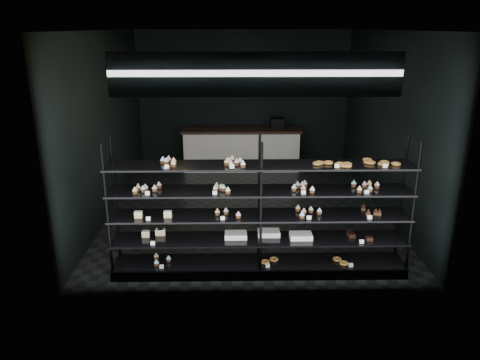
# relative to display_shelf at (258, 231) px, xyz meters

# --- Properties ---
(room) EXTENTS (5.01, 6.01, 3.20)m
(room) POSITION_rel_display_shelf_xyz_m (-0.07, 2.45, 0.97)
(room) COLOR black
(room) RESTS_ON ground
(display_shelf) EXTENTS (4.00, 0.50, 1.91)m
(display_shelf) POSITION_rel_display_shelf_xyz_m (0.00, 0.00, 0.00)
(display_shelf) COLOR black
(display_shelf) RESTS_ON room
(signage) EXTENTS (3.30, 0.05, 0.50)m
(signage) POSITION_rel_display_shelf_xyz_m (-0.07, -0.48, 2.12)
(signage) COLOR #100C3F
(signage) RESTS_ON room
(pendant_lamp) EXTENTS (0.29, 0.29, 0.87)m
(pendant_lamp) POSITION_rel_display_shelf_xyz_m (-1.16, 1.44, 1.82)
(pendant_lamp) COLOR black
(pendant_lamp) RESTS_ON room
(service_counter) EXTENTS (2.79, 0.65, 1.23)m
(service_counter) POSITION_rel_display_shelf_xyz_m (-0.11, 4.95, -0.13)
(service_counter) COLOR silver
(service_counter) RESTS_ON room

